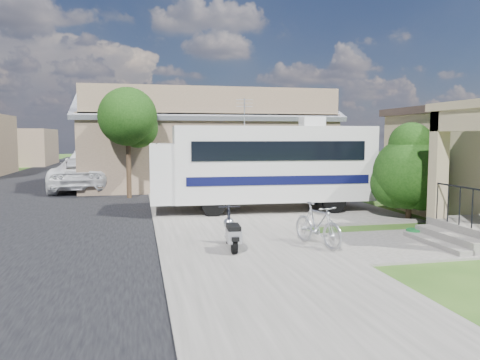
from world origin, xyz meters
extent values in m
plane|color=#1F4111|center=(0.00, 0.00, 0.00)|extent=(120.00, 120.00, 0.00)
cube|color=black|center=(-7.50, 10.00, 0.01)|extent=(9.00, 80.00, 0.02)
cube|color=#5A5751|center=(-1.00, 10.00, 0.03)|extent=(4.00, 80.00, 0.06)
cube|color=#5A5751|center=(1.50, 4.50, 0.03)|extent=(7.00, 6.00, 0.05)
cube|color=#5A5751|center=(3.00, -1.00, 0.03)|extent=(4.00, 3.00, 0.05)
cube|color=black|center=(5.48, 2.70, 1.70)|extent=(0.04, 1.10, 1.20)
cube|color=#5A5751|center=(3.70, -1.30, 0.16)|extent=(0.40, 2.16, 0.32)
cube|color=#5A5751|center=(3.35, -1.30, 0.08)|extent=(0.35, 2.16, 0.16)
cube|color=#947E5D|center=(4.08, -0.28, 1.85)|extent=(0.35, 0.35, 2.70)
cube|color=#947E5D|center=(4.08, -1.30, 2.95)|extent=(0.35, 2.40, 0.50)
cylinder|color=black|center=(3.95, -1.30, 1.40)|extent=(0.04, 1.70, 0.04)
cube|color=brown|center=(0.00, 14.00, 1.80)|extent=(12.00, 8.00, 3.60)
cube|color=slate|center=(0.00, 12.00, 4.15)|extent=(12.50, 4.40, 1.78)
cube|color=slate|center=(0.00, 16.00, 4.15)|extent=(12.50, 4.40, 1.78)
cube|color=slate|center=(0.00, 14.00, 4.85)|extent=(12.50, 0.50, 0.22)
cube|color=brown|center=(0.00, 10.10, 4.15)|extent=(11.76, 0.20, 1.30)
cube|color=brown|center=(-15.00, 34.00, 1.60)|extent=(8.00, 7.00, 3.20)
cylinder|color=#302315|center=(-3.80, 9.00, 1.57)|extent=(0.20, 0.20, 3.15)
sphere|color=black|center=(-3.80, 9.00, 3.38)|extent=(2.40, 2.40, 2.40)
sphere|color=black|center=(-3.40, 9.20, 2.93)|extent=(1.68, 1.68, 1.68)
cylinder|color=#302315|center=(-3.80, 19.00, 1.65)|extent=(0.20, 0.20, 3.29)
sphere|color=black|center=(-3.80, 19.00, 3.53)|extent=(2.40, 2.40, 2.40)
sphere|color=black|center=(-3.40, 19.20, 3.06)|extent=(1.68, 1.68, 1.68)
cylinder|color=#302315|center=(-3.80, 28.00, 1.50)|extent=(0.20, 0.20, 3.01)
sphere|color=black|center=(-3.80, 28.00, 3.22)|extent=(2.40, 2.40, 2.40)
sphere|color=black|center=(-3.40, 28.20, 2.79)|extent=(1.68, 1.68, 1.68)
cube|color=beige|center=(1.07, 4.63, 1.67)|extent=(6.76, 2.67, 2.48)
cube|color=beige|center=(-2.64, 4.79, 1.38)|extent=(0.86, 2.29, 1.90)
cube|color=black|center=(-2.81, 4.79, 1.90)|extent=(0.14, 2.02, 0.86)
cube|color=black|center=(1.02, 3.42, 2.11)|extent=(5.66, 0.27, 0.62)
cube|color=black|center=(1.13, 5.83, 2.11)|extent=(5.66, 0.27, 0.62)
cube|color=black|center=(1.02, 3.43, 1.17)|extent=(6.00, 0.28, 0.29)
cube|color=black|center=(1.13, 5.83, 1.17)|extent=(6.00, 0.28, 0.29)
cube|color=beige|center=(2.50, 4.57, 3.08)|extent=(0.79, 0.70, 0.33)
cylinder|color=#A8A9B0|center=(0.12, 4.67, 3.38)|extent=(0.04, 0.04, 0.95)
cylinder|color=black|center=(-1.10, 3.67, 0.43)|extent=(0.77, 0.30, 0.76)
cylinder|color=black|center=(-1.01, 5.77, 0.43)|extent=(0.77, 0.30, 0.76)
cylinder|color=black|center=(2.89, 3.50, 0.43)|extent=(0.77, 0.30, 0.76)
cylinder|color=black|center=(2.98, 5.59, 0.43)|extent=(0.77, 0.30, 0.76)
cylinder|color=#302315|center=(4.75, 2.07, 0.44)|extent=(0.18, 0.18, 0.89)
sphere|color=black|center=(4.75, 2.07, 1.45)|extent=(2.22, 2.22, 2.22)
sphere|color=black|center=(5.19, 2.40, 1.89)|extent=(1.78, 1.78, 1.78)
sphere|color=black|center=(4.41, 2.29, 1.11)|extent=(1.56, 1.56, 1.56)
sphere|color=black|center=(4.97, 1.73, 1.00)|extent=(1.33, 1.33, 1.33)
sphere|color=black|center=(4.75, 2.07, 2.33)|extent=(1.33, 1.33, 1.33)
cylinder|color=black|center=(-1.42, -1.15, 0.26)|extent=(0.13, 0.40, 0.39)
cylinder|color=black|center=(-1.35, -0.17, 0.26)|extent=(0.13, 0.40, 0.39)
cube|color=#A8A9B0|center=(-1.39, -0.71, 0.31)|extent=(0.30, 0.51, 0.07)
cube|color=#A8A9B0|center=(-1.41, -1.06, 0.43)|extent=(0.33, 0.51, 0.27)
cube|color=black|center=(-1.41, -1.02, 0.61)|extent=(0.30, 0.55, 0.11)
cube|color=black|center=(-1.43, -1.28, 0.42)|extent=(0.17, 0.19, 0.09)
cylinder|color=black|center=(-1.36, -0.23, 0.61)|extent=(0.09, 0.31, 0.74)
sphere|color=#A8A9B0|center=(-1.35, -0.17, 0.55)|extent=(0.25, 0.25, 0.25)
sphere|color=black|center=(-1.35, -0.10, 0.55)|extent=(0.11, 0.11, 0.11)
cylinder|color=black|center=(-1.36, -0.31, 0.95)|extent=(0.49, 0.06, 0.03)
cube|color=black|center=(-1.35, -0.17, 0.36)|extent=(0.14, 0.26, 0.05)
imported|color=#A8A9B0|center=(0.60, -0.84, 0.50)|extent=(0.95, 1.71, 0.99)
imported|color=white|center=(-6.02, 12.55, 0.78)|extent=(2.65, 5.63, 1.56)
imported|color=white|center=(-6.68, 20.21, 0.83)|extent=(2.35, 5.71, 1.65)
cylinder|color=#135F26|center=(3.47, -0.24, 0.09)|extent=(0.40, 0.40, 0.18)
camera|label=1|loc=(-3.39, -10.80, 2.58)|focal=35.00mm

